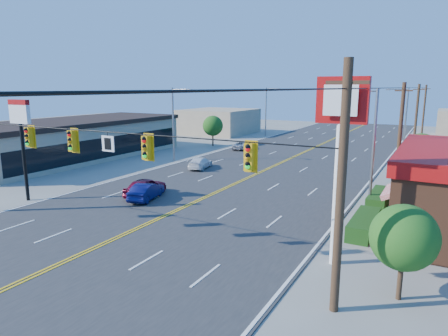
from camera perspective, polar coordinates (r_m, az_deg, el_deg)
The scene contains 21 objects.
ground at distance 21.71m, azimuth -17.71°, elevation -10.85°, with size 160.00×160.00×0.00m, color gray.
road at distance 37.63m, azimuth 4.76°, elevation -0.86°, with size 20.00×120.00×0.06m, color #2D2D30.
signal_span at distance 20.50m, azimuth -18.77°, elevation 1.99°, with size 24.32×0.34×9.00m.
kfc_pylon at distance 18.16m, azimuth 16.31°, elevation 4.68°, with size 2.20×0.36×8.50m.
strip_mall at distance 48.92m, azimuth -20.55°, elevation 3.95°, with size 10.40×26.40×4.40m.
pizza_hut_sign at distance 31.43m, azimuth -26.99°, elevation 5.01°, with size 1.90×0.30×6.85m.
streetlight_se at distance 28.15m, azimuth 20.21°, elevation 3.57°, with size 2.55×0.25×8.00m.
streetlight_ne at distance 51.91m, azimuth 24.32°, elevation 6.58°, with size 2.55×0.25×8.00m.
streetlight_sw at distance 44.05m, azimuth -7.07°, elevation 6.80°, with size 2.55×0.25×8.00m.
streetlight_nw at distance 66.85m, azimuth 6.17°, elevation 8.39°, with size 2.55×0.25×8.00m.
utility_pole_near at distance 31.97m, azimuth 23.77°, elevation 3.60°, with size 0.28×0.28×8.40m, color #47301E.
utility_pole_mid at distance 49.85m, azimuth 25.71°, elevation 5.93°, with size 0.28×0.28×8.40m, color #47301E.
utility_pole_far at distance 67.79m, azimuth 26.63°, elevation 7.03°, with size 0.28×0.28×8.40m, color #47301E.
tree_kfc_rear at distance 36.02m, azimuth 26.26°, elevation 2.13°, with size 2.94×2.94×4.41m.
tree_kfc_front at distance 16.60m, azimuth 24.32°, elevation -9.06°, with size 2.52×2.52×3.78m.
tree_west at distance 55.43m, azimuth -1.61°, elevation 6.04°, with size 2.80×2.80×4.20m.
bld_west_far at distance 71.05m, azimuth -0.78°, elevation 6.69°, with size 11.00×12.00×4.20m, color tan.
car_magenta at distance 30.38m, azimuth -11.17°, elevation -2.77°, with size 1.60×3.99×1.36m, color maroon.
car_blue at distance 29.43m, azimuth -11.03°, elevation -3.38°, with size 1.29×3.69×1.22m, color #0D104C.
car_white at distance 39.96m, azimuth -3.43°, elevation 0.67°, with size 1.57×3.86×1.12m, color white.
car_silver at distance 52.18m, azimuth 2.66°, elevation 3.20°, with size 1.79×3.89×1.08m, color #B9B9BF.
Camera 1 is at (14.86, -13.63, 8.05)m, focal length 32.00 mm.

